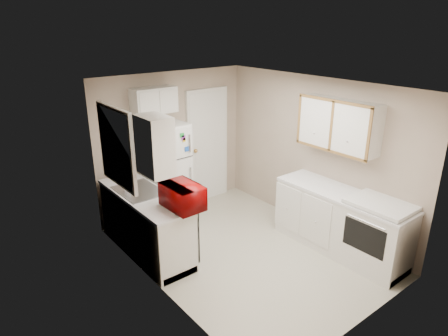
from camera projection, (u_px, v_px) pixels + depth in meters
floor at (245, 251)px, 5.82m from camera, size 3.80×3.80×0.00m
ceiling at (249, 85)px, 4.99m from camera, size 3.80×3.80×0.00m
wall_left at (156, 202)px, 4.59m from camera, size 3.80×3.80×0.00m
wall_right at (314, 154)px, 6.22m from camera, size 3.80×3.80×0.00m
wall_back at (173, 143)px, 6.80m from camera, size 2.80×2.80×0.00m
wall_front at (372, 228)px, 4.01m from camera, size 2.80×2.80×0.00m
left_counter at (146, 223)px, 5.69m from camera, size 0.60×1.80×0.90m
dishwasher at (186, 231)px, 5.40m from camera, size 0.03×0.58×0.72m
sink at (139, 193)px, 5.66m from camera, size 0.54×0.74×0.16m
microwave at (183, 197)px, 5.08m from camera, size 0.58×0.33×0.38m
soap_bottle at (123, 175)px, 5.96m from camera, size 0.11×0.11×0.18m
window_blinds at (117, 147)px, 5.25m from camera, size 0.10×0.98×1.08m
upper_cabinet_left at (155, 145)px, 4.63m from camera, size 0.30×0.45×0.70m
refrigerator at (165, 173)px, 6.50m from camera, size 0.70×0.69×1.66m
cabinet_over_fridge at (154, 100)px, 6.18m from camera, size 0.70×0.30×0.40m
interior_door at (208, 146)px, 7.24m from camera, size 0.86×0.06×2.08m
right_counter at (340, 222)px, 5.72m from camera, size 0.60×2.00×0.90m
stove at (378, 234)px, 5.32m from camera, size 0.65×0.80×0.97m
upper_cabinet_right at (339, 125)px, 5.56m from camera, size 0.30×1.20×0.70m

